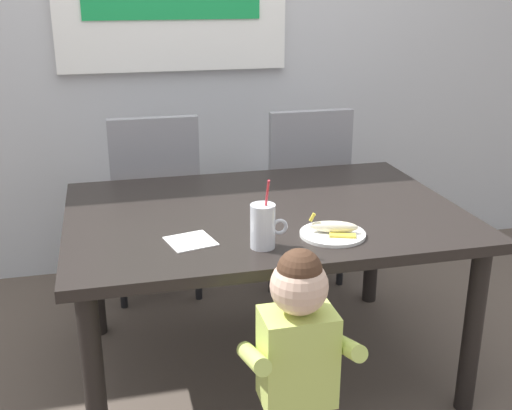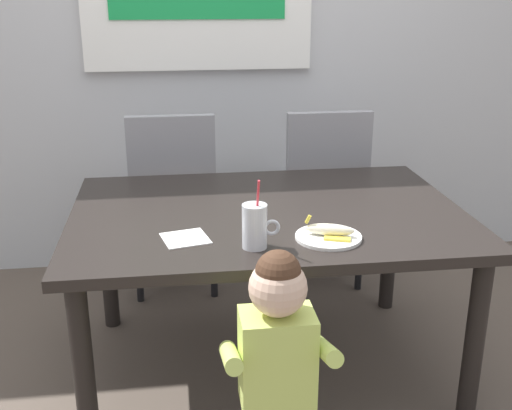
# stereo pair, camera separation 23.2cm
# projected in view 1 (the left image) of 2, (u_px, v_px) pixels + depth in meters

# --- Properties ---
(ground_plane) EXTENTS (24.00, 24.00, 0.00)m
(ground_plane) POSITION_uv_depth(u_px,v_px,m) (264.00, 366.00, 2.69)
(ground_plane) COLOR brown
(back_wall) EXTENTS (6.40, 0.17, 2.90)m
(back_wall) POSITION_uv_depth(u_px,v_px,m) (207.00, 2.00, 3.32)
(back_wall) COLOR silver
(back_wall) RESTS_ON ground
(dining_table) EXTENTS (1.51, 1.06, 0.71)m
(dining_table) POSITION_uv_depth(u_px,v_px,m) (264.00, 229.00, 2.48)
(dining_table) COLOR black
(dining_table) RESTS_ON ground
(dining_chair_left) EXTENTS (0.44, 0.44, 0.96)m
(dining_chair_left) POSITION_uv_depth(u_px,v_px,m) (155.00, 196.00, 3.14)
(dining_chair_left) COLOR gray
(dining_chair_left) RESTS_ON ground
(dining_chair_right) EXTENTS (0.44, 0.44, 0.96)m
(dining_chair_right) POSITION_uv_depth(u_px,v_px,m) (302.00, 186.00, 3.30)
(dining_chair_right) COLOR gray
(dining_chair_right) RESTS_ON ground
(toddler_standing) EXTENTS (0.33, 0.24, 0.84)m
(toddler_standing) POSITION_uv_depth(u_px,v_px,m) (298.00, 347.00, 1.86)
(toddler_standing) COLOR #3F4760
(toddler_standing) RESTS_ON ground
(milk_cup) EXTENTS (0.13, 0.09, 0.25)m
(milk_cup) POSITION_uv_depth(u_px,v_px,m) (263.00, 228.00, 2.08)
(milk_cup) COLOR silver
(milk_cup) RESTS_ON dining_table
(snack_plate) EXTENTS (0.23, 0.23, 0.01)m
(snack_plate) POSITION_uv_depth(u_px,v_px,m) (333.00, 234.00, 2.20)
(snack_plate) COLOR white
(snack_plate) RESTS_ON dining_table
(peeled_banana) EXTENTS (0.17, 0.13, 0.07)m
(peeled_banana) POSITION_uv_depth(u_px,v_px,m) (334.00, 227.00, 2.19)
(peeled_banana) COLOR #F4EAC6
(peeled_banana) RESTS_ON snack_plate
(paper_napkin) EXTENTS (0.18, 0.18, 0.00)m
(paper_napkin) POSITION_uv_depth(u_px,v_px,m) (191.00, 241.00, 2.14)
(paper_napkin) COLOR white
(paper_napkin) RESTS_ON dining_table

